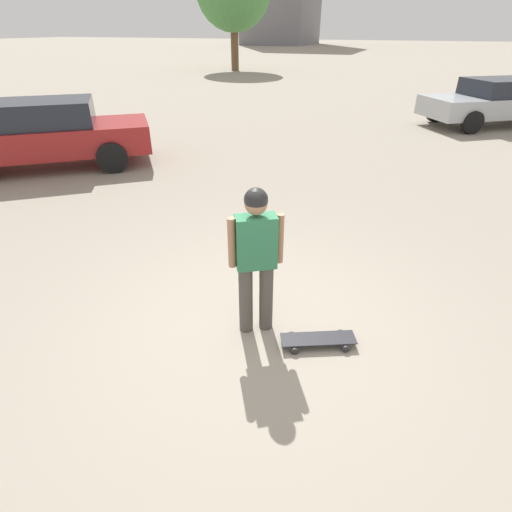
% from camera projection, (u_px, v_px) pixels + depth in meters
% --- Properties ---
extents(ground_plane, '(220.00, 220.00, 0.00)m').
position_uv_depth(ground_plane, '(256.00, 327.00, 4.46)').
color(ground_plane, gray).
extents(person, '(0.38, 0.49, 1.64)m').
position_uv_depth(person, '(256.00, 253.00, 3.99)').
color(person, '#4C4742').
rests_on(person, ground_plane).
extents(skateboard, '(0.53, 0.80, 0.09)m').
position_uv_depth(skateboard, '(318.00, 339.00, 4.19)').
color(skateboard, '#232328').
rests_on(skateboard, ground_plane).
extents(car_parked_near, '(4.29, 4.75, 1.51)m').
position_uv_depth(car_parked_near, '(43.00, 134.00, 9.14)').
color(car_parked_near, maroon).
rests_on(car_parked_near, ground_plane).
extents(car_parked_far, '(4.15, 4.86, 1.46)m').
position_uv_depth(car_parked_far, '(495.00, 102.00, 13.19)').
color(car_parked_far, '#ADB2B7').
rests_on(car_parked_far, ground_plane).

